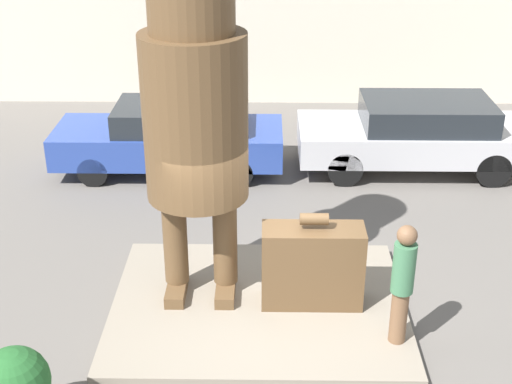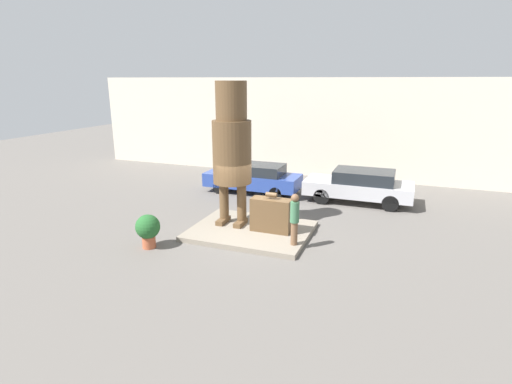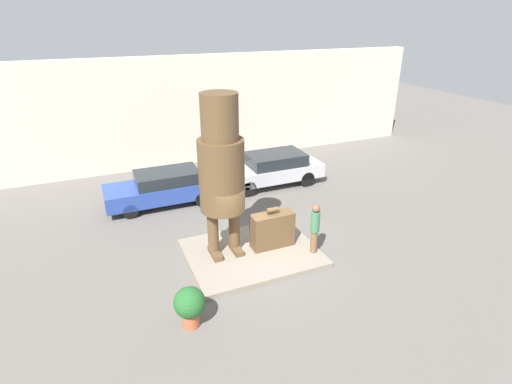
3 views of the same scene
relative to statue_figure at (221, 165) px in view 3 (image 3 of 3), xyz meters
The scene contains 9 objects.
ground_plane 3.35m from the statue_figure, 20.42° to the right, with size 60.00×60.00×0.00m, color #605B56.
pedestal 3.26m from the statue_figure, 20.42° to the right, with size 4.24×3.36×0.17m.
building_backdrop 9.62m from the statue_figure, 84.93° to the left, with size 28.00×0.60×5.53m.
statue_figure is the anchor object (origin of this frame).
giant_suitcase 2.93m from the statue_figure, ahead, with size 1.44×0.55×1.44m.
tourist 3.62m from the statue_figure, 23.33° to the right, with size 0.29×0.29×1.73m.
parked_car_blue 5.47m from the statue_figure, 101.87° to the left, with size 4.68×1.73×1.45m.
parked_car_silver 6.84m from the statue_figure, 50.58° to the left, with size 4.75×1.90×1.50m.
planter_pot 4.17m from the statue_figure, 124.15° to the right, with size 0.81×0.81×1.15m.
Camera 3 is at (-4.32, -10.46, 7.40)m, focal length 28.00 mm.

